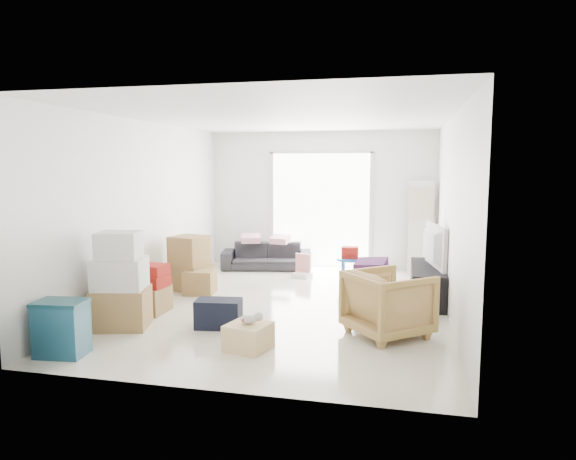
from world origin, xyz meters
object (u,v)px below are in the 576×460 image
(sofa, at_px, (267,252))
(kids_table, at_px, (350,257))
(tv_console, at_px, (427,283))
(armchair, at_px, (388,300))
(television, at_px, (428,262))
(wood_crate, at_px, (248,337))
(storage_bins, at_px, (61,328))
(ottoman, at_px, (371,285))
(ac_tower, at_px, (421,228))

(sofa, distance_m, kids_table, 1.85)
(sofa, bearing_deg, tv_console, -42.27)
(sofa, relative_size, armchair, 2.02)
(television, bearing_deg, armchair, 153.38)
(kids_table, xyz_separation_m, wood_crate, (-0.73, -3.71, -0.28))
(storage_bins, height_order, kids_table, kids_table)
(tv_console, distance_m, storage_bins, 5.06)
(tv_console, relative_size, ottoman, 3.78)
(sofa, xyz_separation_m, ottoman, (2.15, -1.90, -0.14))
(ac_tower, bearing_deg, wood_crate, -113.27)
(ac_tower, relative_size, sofa, 1.00)
(television, height_order, sofa, sofa)
(ac_tower, bearing_deg, kids_table, -145.36)
(sofa, bearing_deg, ac_tower, -8.27)
(ac_tower, height_order, television, ac_tower)
(tv_console, relative_size, armchair, 1.80)
(ottoman, xyz_separation_m, kids_table, (-0.44, 1.20, 0.22))
(armchair, height_order, wood_crate, armchair)
(kids_table, bearing_deg, ac_tower, 34.64)
(wood_crate, bearing_deg, storage_bins, -161.90)
(tv_console, bearing_deg, television, 0.00)
(wood_crate, bearing_deg, television, 52.38)
(ottoman, distance_m, wood_crate, 2.78)
(ac_tower, xyz_separation_m, wood_crate, (-1.96, -4.56, -0.73))
(tv_console, height_order, sofa, sofa)
(sofa, relative_size, storage_bins, 2.91)
(kids_table, height_order, wood_crate, kids_table)
(television, xyz_separation_m, sofa, (-2.99, 1.80, -0.25))
(ac_tower, relative_size, tv_console, 1.12)
(sofa, height_order, wood_crate, sofa)
(ac_tower, height_order, ottoman, ac_tower)
(tv_console, distance_m, television, 0.33)
(ac_tower, distance_m, armchair, 3.80)
(tv_console, bearing_deg, wood_crate, -127.62)
(tv_console, distance_m, armchair, 1.88)
(ac_tower, relative_size, kids_table, 2.90)
(tv_console, bearing_deg, ac_tower, 91.47)
(sofa, bearing_deg, armchair, -66.75)
(storage_bins, bearing_deg, ac_tower, 53.37)
(wood_crate, bearing_deg, sofa, 102.50)
(storage_bins, height_order, wood_crate, storage_bins)
(sofa, relative_size, ottoman, 4.23)
(ac_tower, bearing_deg, ottoman, -110.96)
(kids_table, bearing_deg, armchair, -75.39)
(ottoman, bearing_deg, storage_bins, -134.40)
(television, relative_size, kids_table, 1.83)
(armchair, bearing_deg, storage_bins, 73.17)
(kids_table, bearing_deg, sofa, 157.77)
(storage_bins, relative_size, kids_table, 0.99)
(ottoman, relative_size, wood_crate, 0.95)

